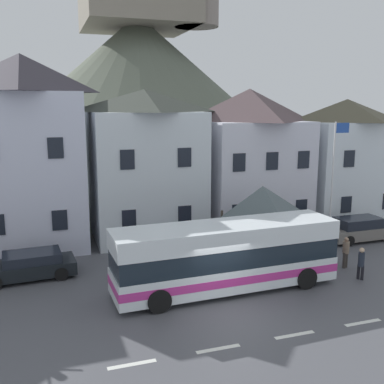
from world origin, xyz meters
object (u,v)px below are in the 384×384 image
(bus_shelter, at_px, (262,201))
(parked_car_01, at_px, (360,229))
(townhouse_04, at_px, (344,160))
(flagpole, at_px, (334,176))
(townhouse_02, at_px, (145,164))
(parked_car_02, at_px, (29,265))
(pedestrian_00, at_px, (361,262))
(public_bench, at_px, (278,234))
(townhouse_01, at_px, (26,152))
(hilltop_castle, at_px, (140,97))
(transit_bus, at_px, (226,257))
(pedestrian_02, at_px, (346,251))
(pedestrian_01, at_px, (277,251))
(townhouse_03, at_px, (248,158))

(bus_shelter, bearing_deg, parked_car_01, 7.98)
(townhouse_04, bearing_deg, flagpole, -130.80)
(townhouse_02, distance_m, parked_car_02, 9.69)
(townhouse_04, distance_m, bus_shelter, 11.56)
(bus_shelter, height_order, pedestrian_00, bus_shelter)
(townhouse_02, distance_m, bus_shelter, 8.12)
(pedestrian_00, bearing_deg, public_bench, 95.57)
(townhouse_01, height_order, parked_car_01, townhouse_01)
(townhouse_02, relative_size, hilltop_castle, 0.23)
(parked_car_02, distance_m, flagpole, 17.03)
(parked_car_01, relative_size, parked_car_02, 1.00)
(parked_car_01, relative_size, pedestrian_00, 2.87)
(townhouse_01, xyz_separation_m, pedestrian_00, (15.03, -11.20, -4.66))
(transit_bus, distance_m, parked_car_02, 9.56)
(townhouse_04, xyz_separation_m, pedestrian_00, (-6.61, -10.51, -3.43))
(pedestrian_02, relative_size, public_bench, 1.08)
(parked_car_02, distance_m, pedestrian_02, 15.81)
(pedestrian_00, xyz_separation_m, pedestrian_01, (-3.01, 2.76, -0.04))
(transit_bus, height_order, flagpole, flagpole)
(townhouse_01, bearing_deg, pedestrian_02, -32.10)
(pedestrian_01, xyz_separation_m, pedestrian_02, (3.32, -1.19, 0.04))
(parked_car_02, height_order, pedestrian_01, pedestrian_01)
(transit_bus, bearing_deg, pedestrian_02, 3.54)
(townhouse_01, height_order, parked_car_02, townhouse_01)
(townhouse_03, distance_m, bus_shelter, 7.32)
(parked_car_01, height_order, flagpole, flagpole)
(townhouse_01, bearing_deg, pedestrian_00, -36.69)
(bus_shelter, relative_size, pedestrian_01, 2.47)
(flagpole, bearing_deg, bus_shelter, -175.68)
(townhouse_02, relative_size, parked_car_02, 2.02)
(bus_shelter, xyz_separation_m, pedestrian_01, (0.08, -1.57, -2.34))
(townhouse_02, xyz_separation_m, pedestrian_02, (8.36, -9.03, -3.69))
(pedestrian_02, bearing_deg, townhouse_01, 147.90)
(townhouse_01, bearing_deg, flagpole, -21.44)
(townhouse_03, height_order, pedestrian_01, townhouse_03)
(hilltop_castle, xyz_separation_m, pedestrian_02, (4.32, -29.44, -8.11))
(townhouse_02, distance_m, townhouse_04, 14.65)
(pedestrian_02, bearing_deg, transit_bus, -174.54)
(hilltop_castle, bearing_deg, pedestrian_01, -87.98)
(townhouse_03, height_order, pedestrian_02, townhouse_03)
(townhouse_01, relative_size, townhouse_02, 1.21)
(flagpole, bearing_deg, transit_bus, -155.22)
(bus_shelter, bearing_deg, townhouse_03, 70.84)
(townhouse_03, distance_m, townhouse_04, 7.38)
(public_bench, bearing_deg, townhouse_04, 27.24)
(townhouse_04, height_order, flagpole, townhouse_04)
(pedestrian_00, bearing_deg, pedestrian_01, 137.49)
(townhouse_02, height_order, hilltop_castle, hilltop_castle)
(townhouse_02, distance_m, transit_bus, 10.26)
(pedestrian_01, bearing_deg, flagpole, 22.72)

